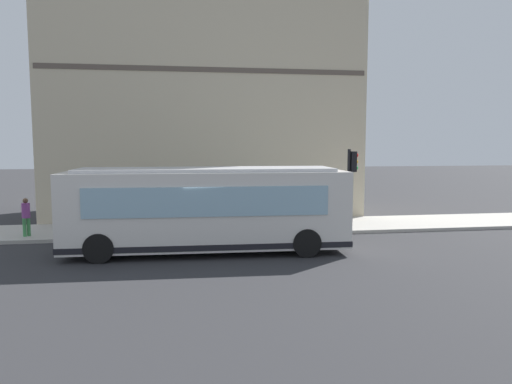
{
  "coord_description": "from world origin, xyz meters",
  "views": [
    {
      "loc": [
        -17.07,
        1.29,
        3.95
      ],
      "look_at": [
        1.7,
        -1.63,
        2.0
      ],
      "focal_mm": 33.59,
      "sensor_mm": 36.0,
      "label": 1
    }
  ],
  "objects_px": {
    "fire_hydrant": "(209,221)",
    "pedestrian_by_light_pole": "(26,215)",
    "traffic_light_near_corner": "(352,173)",
    "pedestrian_near_hydrant": "(256,207)",
    "city_bus_nearside": "(207,210)",
    "newspaper_vending_box": "(170,221)",
    "pedestrian_walking_along_curb": "(281,203)"
  },
  "relations": [
    {
      "from": "city_bus_nearside",
      "to": "pedestrian_walking_along_curb",
      "type": "relative_size",
      "value": 5.55
    },
    {
      "from": "city_bus_nearside",
      "to": "pedestrian_near_hydrant",
      "type": "distance_m",
      "value": 4.15
    },
    {
      "from": "pedestrian_walking_along_curb",
      "to": "city_bus_nearside",
      "type": "bearing_deg",
      "value": 138.81
    },
    {
      "from": "pedestrian_near_hydrant",
      "to": "newspaper_vending_box",
      "type": "height_order",
      "value": "pedestrian_near_hydrant"
    },
    {
      "from": "fire_hydrant",
      "to": "city_bus_nearside",
      "type": "bearing_deg",
      "value": 176.07
    },
    {
      "from": "pedestrian_walking_along_curb",
      "to": "traffic_light_near_corner",
      "type": "bearing_deg",
      "value": -110.64
    },
    {
      "from": "traffic_light_near_corner",
      "to": "pedestrian_near_hydrant",
      "type": "height_order",
      "value": "traffic_light_near_corner"
    },
    {
      "from": "fire_hydrant",
      "to": "newspaper_vending_box",
      "type": "distance_m",
      "value": 1.7
    },
    {
      "from": "traffic_light_near_corner",
      "to": "pedestrian_near_hydrant",
      "type": "bearing_deg",
      "value": 84.71
    },
    {
      "from": "pedestrian_by_light_pole",
      "to": "pedestrian_walking_along_curb",
      "type": "xyz_separation_m",
      "value": [
        0.74,
        -10.79,
        0.16
      ]
    },
    {
      "from": "pedestrian_near_hydrant",
      "to": "newspaper_vending_box",
      "type": "xyz_separation_m",
      "value": [
        0.11,
        3.76,
        -0.57
      ]
    },
    {
      "from": "city_bus_nearside",
      "to": "newspaper_vending_box",
      "type": "bearing_deg",
      "value": 21.97
    },
    {
      "from": "pedestrian_near_hydrant",
      "to": "newspaper_vending_box",
      "type": "distance_m",
      "value": 3.8
    },
    {
      "from": "traffic_light_near_corner",
      "to": "pedestrian_walking_along_curb",
      "type": "height_order",
      "value": "traffic_light_near_corner"
    },
    {
      "from": "city_bus_nearside",
      "to": "pedestrian_near_hydrant",
      "type": "xyz_separation_m",
      "value": [
        3.4,
        -2.34,
        -0.39
      ]
    },
    {
      "from": "city_bus_nearside",
      "to": "pedestrian_by_light_pole",
      "type": "relative_size",
      "value": 6.44
    },
    {
      "from": "fire_hydrant",
      "to": "pedestrian_by_light_pole",
      "type": "distance_m",
      "value": 7.47
    },
    {
      "from": "city_bus_nearside",
      "to": "pedestrian_near_hydrant",
      "type": "relative_size",
      "value": 5.74
    },
    {
      "from": "city_bus_nearside",
      "to": "traffic_light_near_corner",
      "type": "distance_m",
      "value": 7.27
    },
    {
      "from": "city_bus_nearside",
      "to": "traffic_light_near_corner",
      "type": "height_order",
      "value": "traffic_light_near_corner"
    },
    {
      "from": "fire_hydrant",
      "to": "traffic_light_near_corner",
      "type": "bearing_deg",
      "value": -96.99
    },
    {
      "from": "pedestrian_by_light_pole",
      "to": "newspaper_vending_box",
      "type": "relative_size",
      "value": 1.75
    },
    {
      "from": "pedestrian_near_hydrant",
      "to": "pedestrian_walking_along_curb",
      "type": "height_order",
      "value": "pedestrian_walking_along_curb"
    },
    {
      "from": "pedestrian_near_hydrant",
      "to": "pedestrian_walking_along_curb",
      "type": "relative_size",
      "value": 0.97
    },
    {
      "from": "pedestrian_by_light_pole",
      "to": "pedestrian_walking_along_curb",
      "type": "distance_m",
      "value": 10.81
    },
    {
      "from": "pedestrian_by_light_pole",
      "to": "pedestrian_near_hydrant",
      "type": "distance_m",
      "value": 9.52
    },
    {
      "from": "city_bus_nearside",
      "to": "traffic_light_near_corner",
      "type": "bearing_deg",
      "value": -65.21
    },
    {
      "from": "pedestrian_by_light_pole",
      "to": "traffic_light_near_corner",
      "type": "bearing_deg",
      "value": -91.52
    },
    {
      "from": "pedestrian_by_light_pole",
      "to": "pedestrian_walking_along_curb",
      "type": "bearing_deg",
      "value": -86.09
    },
    {
      "from": "traffic_light_near_corner",
      "to": "pedestrian_near_hydrant",
      "type": "distance_m",
      "value": 4.45
    },
    {
      "from": "traffic_light_near_corner",
      "to": "newspaper_vending_box",
      "type": "xyz_separation_m",
      "value": [
        0.5,
        7.95,
        -2.01
      ]
    },
    {
      "from": "city_bus_nearside",
      "to": "fire_hydrant",
      "type": "relative_size",
      "value": 13.67
    }
  ]
}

